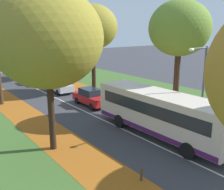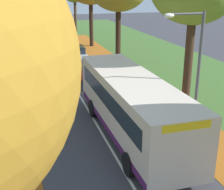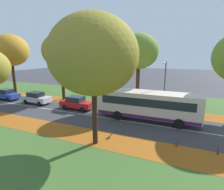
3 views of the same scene
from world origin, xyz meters
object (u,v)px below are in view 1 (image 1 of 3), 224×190
at_px(streetlamp_right, 201,81).
at_px(car_blue_third_in_line, 38,78).
at_px(tree_left_near, 47,38).
at_px(car_silver_following, 59,85).
at_px(tree_right_near, 180,29).
at_px(bollard_fifth, 141,174).
at_px(tree_right_distant, 23,33).
at_px(car_red_lead, 91,97).
at_px(tree_right_far, 52,26).
at_px(tree_right_mid, 93,27).
at_px(bus, 161,112).

xyz_separation_m(streetlamp_right, car_blue_third_in_line, (-2.30, 23.01, -2.92)).
xyz_separation_m(tree_left_near, car_silver_following, (6.84, 13.14, -5.80)).
relative_size(tree_right_near, bollard_fifth, 13.44).
height_order(tree_right_distant, car_red_lead, tree_right_distant).
relative_size(tree_left_near, bollard_fifth, 13.61).
distance_m(tree_right_far, tree_right_distant, 13.21).
bearing_deg(tree_right_near, car_silver_following, 106.81).
bearing_deg(tree_right_distant, car_silver_following, -99.94).
bearing_deg(bollard_fifth, car_red_lead, 67.78).
bearing_deg(tree_right_near, streetlamp_right, -117.74).
height_order(tree_right_far, bollard_fifth, tree_right_far).
height_order(tree_right_near, car_blue_third_in_line, tree_right_near).
height_order(tree_right_mid, car_red_lead, tree_right_mid).
relative_size(tree_right_near, car_blue_third_in_line, 2.21).
distance_m(tree_right_distant, car_blue_third_in_line, 17.01).
distance_m(tree_right_near, car_blue_third_in_line, 20.89).
relative_size(tree_left_near, car_blue_third_in_line, 2.24).
height_order(tree_right_near, car_silver_following, tree_right_near).
distance_m(bollard_fifth, car_silver_following, 19.58).
relative_size(tree_right_far, car_silver_following, 2.39).
bearing_deg(car_red_lead, car_blue_third_in_line, 90.56).
height_order(tree_right_mid, tree_right_distant, tree_right_mid).
bearing_deg(bus, tree_right_near, 27.97).
distance_m(tree_right_far, streetlamp_right, 25.81).
bearing_deg(tree_left_near, tree_right_near, -1.51).
bearing_deg(tree_left_near, car_blue_third_in_line, 70.66).
bearing_deg(tree_left_near, tree_right_distant, 73.02).
xyz_separation_m(tree_right_far, bus, (-3.59, -24.24, -5.77)).
xyz_separation_m(tree_right_far, streetlamp_right, (-1.20, -25.51, -3.74)).
bearing_deg(streetlamp_right, bus, 152.03).
bearing_deg(streetlamp_right, bollard_fifth, -164.60).
bearing_deg(tree_right_distant, car_blue_third_in_line, -104.00).
distance_m(tree_right_mid, car_blue_third_in_line, 10.87).
relative_size(tree_left_near, tree_right_near, 1.01).
relative_size(tree_right_distant, car_silver_following, 1.91).
bearing_deg(streetlamp_right, tree_right_far, 87.31).
xyz_separation_m(tree_right_near, car_red_lead, (-4.03, 6.73, -6.29)).
bearing_deg(tree_right_far, bollard_fifth, -106.95).
distance_m(tree_left_near, car_silver_following, 15.91).
bearing_deg(streetlamp_right, tree_left_near, 157.15).
relative_size(tree_right_far, bollard_fifth, 14.61).
height_order(tree_left_near, streetlamp_right, tree_left_near).
bearing_deg(tree_left_near, car_red_lead, 43.20).
bearing_deg(tree_right_far, tree_right_near, -88.30).
distance_m(tree_left_near, bollard_fifth, 8.73).
xyz_separation_m(tree_right_mid, tree_right_distant, (0.30, 23.64, -1.01)).
bearing_deg(car_blue_third_in_line, tree_right_mid, -65.76).
bearing_deg(tree_left_near, bollard_fifth, -72.13).
distance_m(tree_right_far, bus, 25.18).
distance_m(streetlamp_right, car_red_lead, 10.89).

